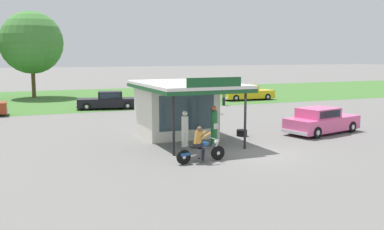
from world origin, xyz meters
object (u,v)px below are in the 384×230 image
gas_pump_nearside (185,131)px  motorcycle_with_rider (200,147)px  parked_car_back_row_far_left (108,101)px  bystander_standing_back_lot (224,97)px  featured_classic_sedan (321,121)px  parked_car_back_row_centre_left (172,96)px  gas_pump_offside (214,127)px  bystander_chatting_near_pumps (216,102)px  spare_tire_stack (242,133)px  parked_car_back_row_left (247,93)px

gas_pump_nearside → motorcycle_with_rider: gas_pump_nearside is taller
gas_pump_nearside → parked_car_back_row_far_left: (-0.09, 17.43, -0.19)m
bystander_standing_back_lot → featured_classic_sedan: bearing=-94.6°
parked_car_back_row_centre_left → gas_pump_offside: bearing=-104.4°
motorcycle_with_rider → bystander_chatting_near_pumps: 15.92m
parked_car_back_row_centre_left → bystander_chatting_near_pumps: bystander_chatting_near_pumps is taller
gas_pump_offside → bystander_chatting_near_pumps: size_ratio=1.18×
motorcycle_with_rider → parked_car_back_row_centre_left: bearing=72.5°
motorcycle_with_rider → parked_car_back_row_centre_left: motorcycle_with_rider is taller
gas_pump_nearside → featured_classic_sedan: (9.03, 0.76, -0.15)m
motorcycle_with_rider → spare_tire_stack: size_ratio=3.88×
parked_car_back_row_far_left → spare_tire_stack: bearing=-74.5°
bystander_standing_back_lot → spare_tire_stack: 15.22m
featured_classic_sedan → parked_car_back_row_centre_left: 19.07m
gas_pump_nearside → bystander_chatting_near_pumps: bearing=57.3°
featured_classic_sedan → parked_car_back_row_centre_left: featured_classic_sedan is taller
featured_classic_sedan → parked_car_back_row_far_left: 19.00m
parked_car_back_row_centre_left → spare_tire_stack: bearing=-97.6°
gas_pump_offside → bystander_standing_back_lot: bearing=61.3°
bystander_chatting_near_pumps → bystander_standing_back_lot: bearing=56.6°
featured_classic_sedan → gas_pump_nearside: bearing=-175.2°
parked_car_back_row_far_left → bystander_chatting_near_pumps: bystander_chatting_near_pumps is taller
motorcycle_with_rider → parked_car_back_row_far_left: bearing=88.9°
featured_classic_sedan → spare_tire_stack: bearing=167.6°
parked_car_back_row_left → spare_tire_stack: (-10.50, -17.49, -0.52)m
gas_pump_nearside → gas_pump_offside: bearing=0.0°
parked_car_back_row_left → parked_car_back_row_far_left: 14.96m
bystander_chatting_near_pumps → spare_tire_stack: size_ratio=2.91×
gas_pump_nearside → featured_classic_sedan: bearing=4.8°
gas_pump_offside → bystander_chatting_near_pumps: (5.51, 11.07, -0.02)m
parked_car_back_row_centre_left → parked_car_back_row_left: 8.11m
parked_car_back_row_centre_left → bystander_chatting_near_pumps: 8.62m
gas_pump_offside → bystander_chatting_near_pumps: gas_pump_offside is taller
parked_car_back_row_centre_left → parked_car_back_row_left: parked_car_back_row_centre_left is taller
gas_pump_offside → gas_pump_nearside: bearing=-180.0°
gas_pump_offside → featured_classic_sedan: (7.42, 0.76, -0.24)m
featured_classic_sedan → spare_tire_stack: (-4.78, 1.05, -0.53)m
bystander_chatting_near_pumps → motorcycle_with_rider: bearing=-118.5°
parked_car_back_row_far_left → bystander_chatting_near_pumps: size_ratio=3.10×
featured_classic_sedan → parked_car_back_row_left: size_ratio=0.95×
bystander_standing_back_lot → bystander_chatting_near_pumps: bystander_chatting_near_pumps is taller
parked_car_back_row_left → parked_car_back_row_far_left: parked_car_back_row_left is taller
featured_classic_sedan → bystander_standing_back_lot: size_ratio=3.54×
parked_car_back_row_left → bystander_standing_back_lot: (-4.51, -3.51, 0.08)m
parked_car_back_row_centre_left → bystander_standing_back_lot: 5.29m
gas_pump_offside → motorcycle_with_rider: bearing=-125.4°
gas_pump_nearside → parked_car_back_row_far_left: bearing=90.3°
gas_pump_nearside → spare_tire_stack: size_ratio=3.15×
gas_pump_nearside → bystander_chatting_near_pumps: (7.12, 11.07, 0.07)m
motorcycle_with_rider → featured_classic_sedan: motorcycle_with_rider is taller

